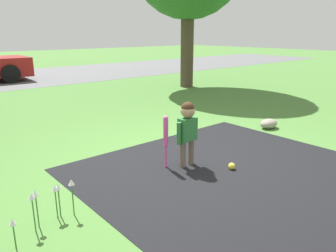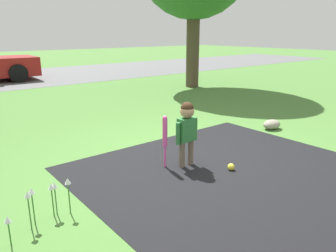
% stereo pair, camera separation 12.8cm
% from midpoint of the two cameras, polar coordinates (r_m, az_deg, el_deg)
% --- Properties ---
extents(ground_plane, '(60.00, 60.00, 0.00)m').
position_cam_midpoint_polar(ground_plane, '(4.73, 2.65, -5.96)').
color(ground_plane, '#477533').
extents(child, '(0.37, 0.19, 0.90)m').
position_cam_midpoint_polar(child, '(4.36, 2.58, 0.18)').
color(child, '#6B5B4C').
rests_on(child, ground).
extents(baseball_bat, '(0.07, 0.07, 0.72)m').
position_cam_midpoint_polar(baseball_bat, '(4.33, -1.24, -1.46)').
color(baseball_bat, '#E54CA5').
rests_on(baseball_bat, ground).
extents(sports_ball, '(0.09, 0.09, 0.09)m').
position_cam_midpoint_polar(sports_ball, '(4.47, 10.23, -6.91)').
color(sports_ball, yellow).
rests_on(sports_ball, ground).
extents(flower_bed, '(0.67, 0.29, 0.40)m').
position_cam_midpoint_polar(flower_bed, '(3.34, -21.63, -11.36)').
color(flower_bed, '#38702D').
rests_on(flower_bed, ground).
extents(edging_rock, '(0.39, 0.27, 0.18)m').
position_cam_midpoint_polar(edging_rock, '(6.50, 16.60, 0.40)').
color(edging_rock, gray).
rests_on(edging_rock, ground).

